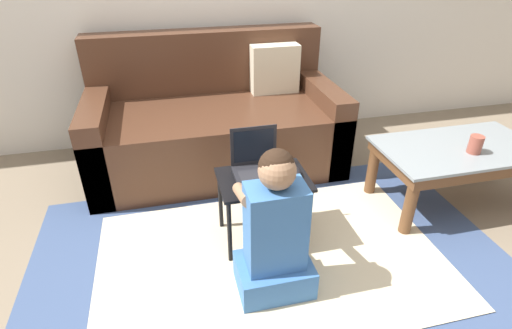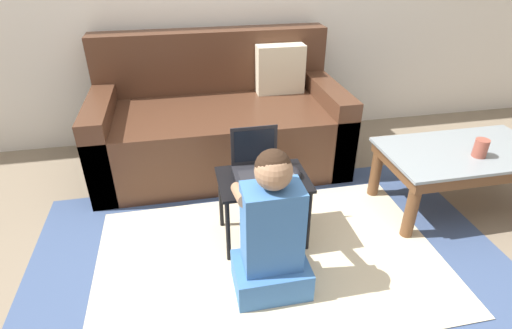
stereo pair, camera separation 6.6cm
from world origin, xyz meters
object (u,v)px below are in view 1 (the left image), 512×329
(couch, at_px, (215,122))
(laptop, at_px, (257,168))
(person_seated, at_px, (275,234))
(coffee_table, at_px, (457,156))
(laptop_desk, at_px, (263,187))
(cup_on_table, at_px, (476,144))
(computer_mouse, at_px, (295,172))

(couch, relative_size, laptop, 6.87)
(laptop, xyz_separation_m, person_seated, (-0.02, -0.42, -0.11))
(coffee_table, height_order, laptop_desk, coffee_table)
(couch, height_order, coffee_table, couch)
(laptop_desk, distance_m, cup_on_table, 1.28)
(laptop, relative_size, computer_mouse, 2.46)
(laptop_desk, bearing_deg, couch, 96.71)
(laptop_desk, bearing_deg, coffee_table, 2.95)
(laptop_desk, relative_size, computer_mouse, 4.63)
(computer_mouse, height_order, cup_on_table, cup_on_table)
(person_seated, distance_m, cup_on_table, 1.38)
(couch, distance_m, computer_mouse, 1.04)
(laptop_desk, xyz_separation_m, person_seated, (-0.04, -0.38, -0.01))
(coffee_table, distance_m, person_seated, 1.37)
(couch, xyz_separation_m, coffee_table, (1.37, -0.92, 0.02))
(person_seated, xyz_separation_m, cup_on_table, (1.32, 0.36, 0.13))
(coffee_table, xyz_separation_m, computer_mouse, (-1.09, -0.07, 0.09))
(person_seated, height_order, cup_on_table, person_seated)
(laptop, bearing_deg, coffee_table, 0.96)
(coffee_table, height_order, computer_mouse, computer_mouse)
(computer_mouse, distance_m, person_seated, 0.43)
(laptop, bearing_deg, computer_mouse, -15.32)
(laptop, distance_m, computer_mouse, 0.20)
(coffee_table, height_order, person_seated, person_seated)
(person_seated, relative_size, cup_on_table, 7.19)
(computer_mouse, bearing_deg, laptop, 164.68)
(person_seated, bearing_deg, coffee_table, 18.76)
(couch, bearing_deg, laptop_desk, -83.29)
(coffee_table, relative_size, person_seated, 1.27)
(laptop_desk, bearing_deg, cup_on_table, -0.87)
(couch, bearing_deg, laptop, -84.35)
(cup_on_table, bearing_deg, person_seated, -164.89)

